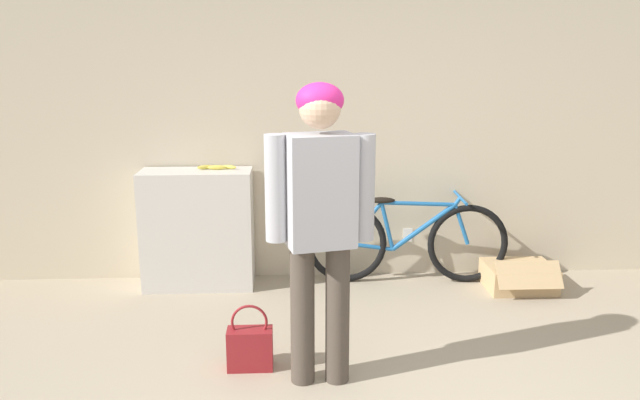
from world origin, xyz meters
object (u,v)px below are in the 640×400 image
Objects in this scene: banana at (216,167)px; handbag at (250,347)px; bicycle at (407,241)px; person at (320,208)px; cardboard_box at (519,276)px.

handbag is (0.34, -1.47, -0.85)m from banana.
person is at bearing -113.67° from bicycle.
handbag is at bearing -77.08° from banana.
bicycle reaches higher than cardboard_box.
cardboard_box is (0.90, -0.20, -0.25)m from bicycle.
cardboard_box is at bearing 26.21° from person.
banana is 2.63m from cardboard_box.
person is 2.40m from cardboard_box.
person is 1.81m from banana.
person reaches higher than handbag.
cardboard_box is (1.70, 1.39, -0.95)m from person.
banana reaches higher than bicycle.
banana is 1.74m from handbag.
person reaches higher than bicycle.
cardboard_box is (2.46, -0.25, -0.89)m from banana.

